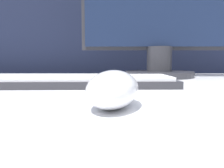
# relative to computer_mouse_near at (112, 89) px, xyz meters

# --- Properties ---
(partition_panel) EXTENTS (5.00, 0.03, 1.19)m
(partition_panel) POSITION_rel_computer_mouse_near_xyz_m (-0.00, 0.83, -0.17)
(partition_panel) COLOR black
(partition_panel) RESTS_ON ground_plane
(computer_mouse_near) EXTENTS (0.09, 0.13, 0.05)m
(computer_mouse_near) POSITION_rel_computer_mouse_near_xyz_m (0.00, 0.00, 0.00)
(computer_mouse_near) COLOR silver
(computer_mouse_near) RESTS_ON desk
(keyboard) EXTENTS (0.42, 0.15, 0.02)m
(keyboard) POSITION_rel_computer_mouse_near_xyz_m (-0.07, 0.23, -0.01)
(keyboard) COLOR #28282D
(keyboard) RESTS_ON desk
(monitor) EXTENTS (0.54, 0.24, 0.44)m
(monitor) POSITION_rel_computer_mouse_near_xyz_m (0.16, 0.50, 0.19)
(monitor) COLOR #28282D
(monitor) RESTS_ON desk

